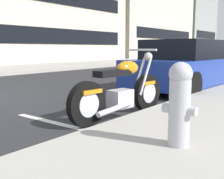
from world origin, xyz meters
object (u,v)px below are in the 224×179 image
parked_motorcycle (121,91)px  fire_hydrant (180,102)px  parked_car_second_in_row (187,66)px  car_opposite_curb (175,54)px

parked_motorcycle → fire_hydrant: 1.82m
parked_car_second_in_row → car_opposite_curb: car_opposite_curb is taller
parked_car_second_in_row → car_opposite_curb: size_ratio=1.01×
parked_car_second_in_row → fire_hydrant: parked_car_second_in_row is taller
car_opposite_curb → fire_hydrant: car_opposite_curb is taller
parked_motorcycle → car_opposite_curb: size_ratio=0.50×
parked_motorcycle → car_opposite_curb: bearing=27.9°
parked_car_second_in_row → car_opposite_curb: (13.31, 6.55, 0.03)m
parked_motorcycle → car_opposite_curb: car_opposite_curb is taller
fire_hydrant → car_opposite_curb: bearing=25.1°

